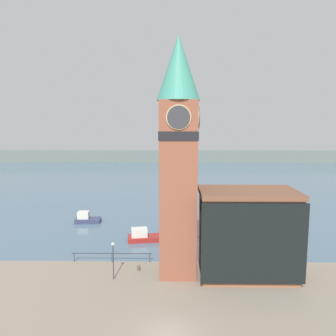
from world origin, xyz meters
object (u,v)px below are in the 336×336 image
Objects in this scene: clock_tower at (178,152)px; mooring_bollard_near at (139,267)px; boat_near at (144,236)px; pier_building at (247,233)px; boat_far at (87,218)px; lamp_post at (113,254)px.

clock_tower reaches higher than mooring_bollard_near.
mooring_bollard_near is (0.27, -9.28, -0.30)m from boat_near.
boat_near is 9.29m from mooring_bollard_near.
pier_building reaches higher than boat_far.
boat_near is 13.01m from boat_far.
clock_tower is 13.48m from mooring_bollard_near.
pier_building is 1.96× the size of boat_near.
pier_building is at bearing -4.55° from mooring_bollard_near.
boat_far is 21.31m from lamp_post.
boat_far is at bearing 128.83° from clock_tower.
clock_tower is at bearing -54.52° from boat_far.
boat_far is 20.35m from mooring_bollard_near.
boat_near is 11.79m from lamp_post.
pier_building is 2.48× the size of boat_far.
boat_far is 1.03× the size of lamp_post.
clock_tower is 12.37m from lamp_post.
boat_far is at bearing 131.95° from boat_near.
lamp_post is at bearing -71.32° from boat_far.
clock_tower is at bearing 177.69° from pier_building.
mooring_bollard_near is at bearing 175.45° from pier_building.
lamp_post is at bearing -109.16° from boat_near.
lamp_post is (-13.94, -1.21, -1.85)m from pier_building.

